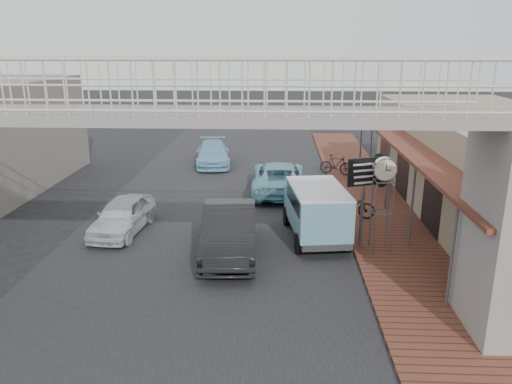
# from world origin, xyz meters

# --- Properties ---
(ground) EXTENTS (120.00, 120.00, 0.00)m
(ground) POSITION_xyz_m (0.00, 0.00, 0.00)
(ground) COLOR black
(ground) RESTS_ON ground
(road_strip) EXTENTS (10.00, 60.00, 0.01)m
(road_strip) POSITION_xyz_m (0.00, 0.00, 0.01)
(road_strip) COLOR black
(road_strip) RESTS_ON ground
(sidewalk) EXTENTS (3.00, 40.00, 0.10)m
(sidewalk) POSITION_xyz_m (6.50, 3.00, 0.05)
(sidewalk) COLOR brown
(sidewalk) RESTS_ON ground
(shophouse_row) EXTENTS (7.20, 18.00, 4.00)m
(shophouse_row) POSITION_xyz_m (10.97, 4.00, 2.01)
(shophouse_row) COLOR gray
(shophouse_row) RESTS_ON ground
(footbridge) EXTENTS (16.40, 2.40, 6.34)m
(footbridge) POSITION_xyz_m (0.00, -4.00, 3.18)
(footbridge) COLOR gray
(footbridge) RESTS_ON ground
(white_hatchback) EXTENTS (1.85, 3.87, 1.28)m
(white_hatchback) POSITION_xyz_m (-3.18, 2.05, 0.64)
(white_hatchback) COLOR silver
(white_hatchback) RESTS_ON ground
(dark_sedan) EXTENTS (1.96, 4.92, 1.59)m
(dark_sedan) POSITION_xyz_m (0.91, 0.29, 0.80)
(dark_sedan) COLOR black
(dark_sedan) RESTS_ON ground
(angkot_curb) EXTENTS (2.44, 5.21, 1.44)m
(angkot_curb) POSITION_xyz_m (2.50, 7.43, 0.72)
(angkot_curb) COLOR #75B8CC
(angkot_curb) RESTS_ON ground
(angkot_far) EXTENTS (2.39, 4.68, 1.30)m
(angkot_far) POSITION_xyz_m (-1.27, 12.80, 0.65)
(angkot_far) COLOR #7EBCDA
(angkot_far) RESTS_ON ground
(angkot_van) EXTENTS (2.27, 4.15, 1.94)m
(angkot_van) POSITION_xyz_m (3.81, 1.74, 1.23)
(angkot_van) COLOR black
(angkot_van) RESTS_ON ground
(motorcycle_near) EXTENTS (2.01, 1.13, 1.00)m
(motorcycle_near) POSITION_xyz_m (5.30, 3.82, 0.60)
(motorcycle_near) COLOR black
(motorcycle_near) RESTS_ON sidewalk
(motorcycle_far) EXTENTS (1.78, 1.06, 1.03)m
(motorcycle_far) POSITION_xyz_m (5.46, 10.51, 0.62)
(motorcycle_far) COLOR black
(motorcycle_far) RESTS_ON sidewalk
(street_clock) EXTENTS (0.77, 0.63, 3.11)m
(street_clock) POSITION_xyz_m (5.85, 0.67, 2.68)
(street_clock) COLOR #59595B
(street_clock) RESTS_ON sidewalk
(arrow_sign) EXTENTS (1.88, 1.27, 3.12)m
(arrow_sign) POSITION_xyz_m (5.99, 1.24, 2.62)
(arrow_sign) COLOR #59595B
(arrow_sign) RESTS_ON sidewalk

